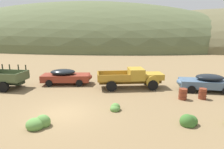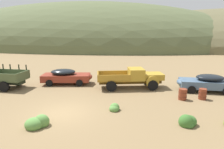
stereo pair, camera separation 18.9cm
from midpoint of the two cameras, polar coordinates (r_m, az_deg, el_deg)
The scene contains 12 objects.
ground_plane at distance 13.37m, azimuth -14.85°, elevation -11.13°, with size 300.00×300.00×0.00m, color olive.
hill_distant at distance 72.59m, azimuth -10.15°, elevation 8.38°, with size 119.76×53.88×30.64m, color #56603D.
hill_far_left at distance 85.12m, azimuth 30.56°, elevation 7.45°, with size 117.95×66.44×26.51m, color brown.
car_rust_red at distance 20.09m, azimuth -13.49°, elevation -0.53°, with size 5.32×2.76×1.57m.
truck_mustard at distance 18.41m, azimuth 6.62°, elevation -0.91°, with size 6.53×3.55×1.89m.
car_chalk_blue at distance 19.22m, azimuth 25.67°, elevation -2.06°, with size 4.89×2.16×1.57m.
oil_drum_by_truck at distance 16.96m, azimuth 25.21°, elevation -5.23°, with size 0.63×0.63×0.87m.
oil_drum_foreground at distance 16.25m, azimuth 20.14°, elevation -5.51°, with size 0.68×0.68×0.89m.
bush_lone_scrub at distance 13.33m, azimuth 0.56°, elevation -10.03°, with size 0.69×0.78×0.62m.
bush_back_edge at distance 12.17m, azimuth 21.57°, elevation -13.02°, with size 1.05×0.94×0.88m.
bush_front_right at distance 11.93m, azimuth -21.72°, elevation -13.55°, with size 1.25×1.19×0.85m.
bush_near_barrel at distance 21.47m, azimuth 7.01°, elevation -1.00°, with size 1.46×1.31×0.96m.
Camera 1 is at (5.28, -11.04, 5.32)m, focal length 30.51 mm.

